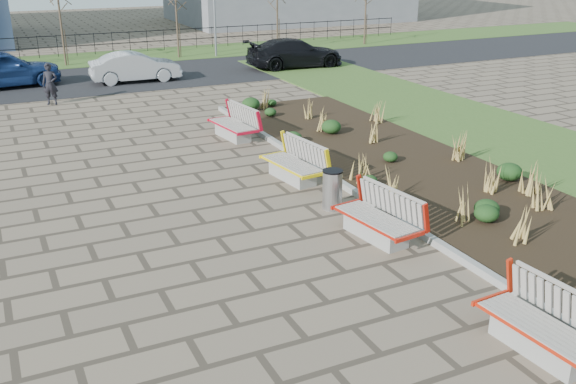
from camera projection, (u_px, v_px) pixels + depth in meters
name	position (u px, v px, depth m)	size (l,w,h in m)	color
ground	(284.00, 314.00, 10.72)	(120.00, 120.00, 0.00)	brown
planting_bed	(414.00, 171.00, 17.42)	(4.50, 18.00, 0.10)	black
planting_curb	(339.00, 182.00, 16.48)	(0.16, 18.00, 0.15)	gray
grass_verge_near	(543.00, 150.00, 19.34)	(5.00, 38.00, 0.04)	#33511E
grass_verge_far	(62.00, 61.00, 34.32)	(80.00, 5.00, 0.04)	#33511E
road	(80.00, 81.00, 29.26)	(80.00, 7.00, 0.02)	black
bench_a	(542.00, 324.00, 9.52)	(0.90, 2.10, 1.00)	red
bench_b	(376.00, 216.00, 13.33)	(0.90, 2.10, 1.00)	red
bench_c	(292.00, 162.00, 16.71)	(0.90, 2.10, 1.00)	yellow
bench_d	(232.00, 123.00, 20.40)	(0.90, 2.10, 1.00)	red
litter_bin	(332.00, 190.00, 14.87)	(0.46, 0.46, 0.93)	#B2B2B7
pedestrian	(50.00, 84.00, 24.71)	(0.58, 0.38, 1.60)	black
car_blue	(3.00, 69.00, 27.62)	(1.90, 4.72, 1.61)	navy
car_silver	(135.00, 67.00, 28.92)	(1.39, 4.00, 1.32)	#9B9DA2
car_black	(295.00, 53.00, 32.36)	(2.01, 4.94, 1.43)	black
tree_c	(61.00, 25.00, 32.33)	(1.40, 1.40, 4.00)	#4C3D2D
tree_d	(177.00, 20.00, 34.74)	(1.40, 1.40, 4.00)	#4C3D2D
tree_e	(277.00, 15.00, 37.15)	(1.40, 1.40, 4.00)	#4C3D2D
tree_f	(366.00, 11.00, 39.56)	(1.40, 1.40, 4.00)	#4C3D2D
lamp_east	(214.00, 0.00, 34.77)	(0.24, 0.60, 6.00)	gray
railing_fence	(57.00, 46.00, 35.36)	(44.00, 0.10, 1.20)	black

